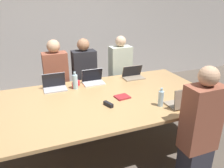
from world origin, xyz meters
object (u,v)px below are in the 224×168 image
at_px(laptop_far_center, 93,79).
at_px(cup_far_center, 78,83).
at_px(bottle_near_right, 161,98).
at_px(cup_far_midleft, 75,85).
at_px(laptop_far_midleft, 55,85).
at_px(bottle_far_midleft, 75,82).
at_px(stapler, 108,104).
at_px(laptop_near_right, 182,102).
at_px(person_far_midleft, 57,82).
at_px(person_far_center, 85,80).
at_px(person_near_right, 199,130).
at_px(laptop_far_right, 133,74).
at_px(person_far_right, 120,74).

bearing_deg(laptop_far_center, cup_far_center, -179.55).
distance_m(bottle_near_right, cup_far_midleft, 1.31).
bearing_deg(laptop_far_midleft, bottle_far_midleft, -19.96).
height_order(bottle_near_right, stapler, bottle_near_right).
xyz_separation_m(laptop_near_right, person_far_midleft, (-1.32, 1.63, -0.14)).
height_order(bottle_near_right, person_far_midleft, person_far_midleft).
height_order(bottle_near_right, person_far_center, person_far_center).
bearing_deg(bottle_far_midleft, laptop_near_right, -43.84).
xyz_separation_m(person_near_right, bottle_far_midleft, (-1.05, 1.48, 0.19)).
relative_size(bottle_far_midleft, stapler, 1.71).
bearing_deg(laptop_far_right, bottle_far_midleft, -173.83).
relative_size(person_near_right, cup_far_center, 18.71).
bearing_deg(cup_far_midleft, laptop_far_center, 19.17).
relative_size(laptop_far_right, stapler, 2.25).
height_order(laptop_near_right, person_far_center, person_far_center).
relative_size(laptop_far_center, cup_far_center, 4.41).
xyz_separation_m(person_far_right, person_near_right, (0.06, -2.08, 0.01)).
height_order(person_far_midleft, person_far_center, person_far_midleft).
bearing_deg(cup_far_center, person_far_center, 60.79).
relative_size(laptop_near_right, cup_far_center, 4.19).
bearing_deg(bottle_near_right, laptop_far_right, 82.58).
bearing_deg(stapler, laptop_far_right, 27.26).
relative_size(bottle_near_right, cup_far_midleft, 2.60).
height_order(person_far_right, laptop_far_midleft, person_far_right).
relative_size(cup_far_midleft, laptop_far_center, 0.28).
bearing_deg(cup_far_midleft, person_near_right, -54.92).
bearing_deg(person_far_midleft, laptop_near_right, -50.91).
height_order(person_near_right, cup_far_midleft, person_near_right).
relative_size(bottle_near_right, cup_far_center, 3.22).
xyz_separation_m(laptop_far_midleft, person_far_midleft, (0.09, 0.45, -0.14)).
distance_m(person_far_midleft, stapler, 1.36).
xyz_separation_m(person_far_right, person_far_center, (-0.72, -0.08, 0.01)).
xyz_separation_m(cup_far_midleft, laptop_far_center, (0.32, 0.11, 0.02)).
relative_size(laptop_far_right, cup_far_center, 4.61).
height_order(laptop_far_right, bottle_far_midleft, bottle_far_midleft).
bearing_deg(laptop_near_right, person_far_center, -62.13).
xyz_separation_m(person_far_right, cup_far_center, (-0.93, -0.47, 0.12)).
bearing_deg(laptop_near_right, cup_far_center, -48.72).
distance_m(person_far_right, person_near_right, 2.08).
bearing_deg(person_far_center, bottle_near_right, -67.53).
distance_m(laptop_far_midleft, person_far_midleft, 0.48).
bearing_deg(person_near_right, laptop_near_right, -98.76).
relative_size(person_far_midleft, laptop_far_center, 4.25).
bearing_deg(laptop_far_midleft, laptop_near_right, -39.90).
height_order(laptop_far_right, person_far_right, person_far_right).
distance_m(bottle_near_right, stapler, 0.67).
relative_size(laptop_far_right, bottle_far_midleft, 1.31).
xyz_separation_m(cup_far_center, stapler, (0.20, -0.84, -0.01)).
bearing_deg(bottle_near_right, laptop_far_center, 117.71).
distance_m(person_far_right, cup_far_center, 1.05).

